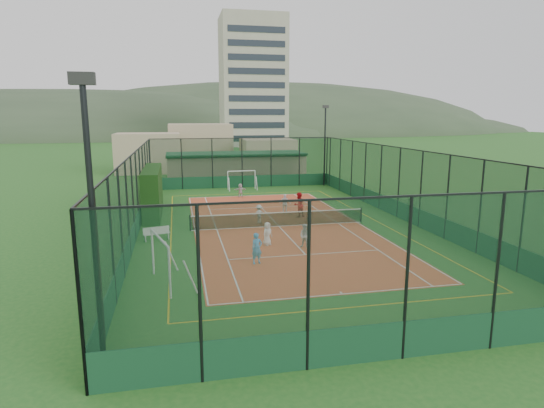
% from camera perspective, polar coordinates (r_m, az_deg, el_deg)
% --- Properties ---
extents(ground, '(300.00, 300.00, 0.00)m').
position_cam_1_polar(ground, '(30.13, 0.87, -2.82)').
color(ground, '#205E20').
rests_on(ground, ground).
extents(court_slab, '(11.17, 23.97, 0.01)m').
position_cam_1_polar(court_slab, '(30.13, 0.87, -2.82)').
color(court_slab, '#C6542C').
rests_on(court_slab, ground).
extents(tennis_net, '(11.67, 0.12, 1.06)m').
position_cam_1_polar(tennis_net, '(30.00, 0.88, -1.84)').
color(tennis_net, black).
rests_on(tennis_net, ground).
extents(perimeter_fence, '(18.12, 34.12, 5.00)m').
position_cam_1_polar(perimeter_fence, '(29.63, 0.89, 1.87)').
color(perimeter_fence, '#113421').
rests_on(perimeter_fence, ground).
extents(floodlight_sw, '(0.60, 0.26, 8.25)m').
position_cam_1_polar(floodlight_sw, '(12.51, -21.39, -4.10)').
color(floodlight_sw, black).
rests_on(floodlight_sw, ground).
extents(floodlight_ne, '(0.60, 0.26, 8.25)m').
position_cam_1_polar(floodlight_ne, '(47.67, 6.64, 7.26)').
color(floodlight_ne, black).
rests_on(floodlight_ne, ground).
extents(clubhouse, '(15.20, 7.20, 3.15)m').
position_cam_1_polar(clubhouse, '(51.25, -4.55, 4.69)').
color(clubhouse, tan).
rests_on(clubhouse, ground).
extents(apartment_tower, '(15.00, 12.00, 30.00)m').
position_cam_1_polar(apartment_tower, '(112.32, -2.44, 15.02)').
color(apartment_tower, beige).
rests_on(apartment_tower, ground).
extents(distant_hills, '(200.00, 60.00, 24.00)m').
position_cam_1_polar(distant_hills, '(178.79, -9.88, 8.59)').
color(distant_hills, '#384C33').
rests_on(distant_hills, ground).
extents(hedge_left, '(1.17, 7.82, 3.42)m').
position_cam_1_polar(hedge_left, '(34.67, -14.75, 1.54)').
color(hedge_left, black).
rests_on(hedge_left, ground).
extents(white_bench, '(1.59, 0.80, 0.86)m').
position_cam_1_polar(white_bench, '(27.62, -14.30, -3.54)').
color(white_bench, white).
rests_on(white_bench, ground).
extents(futsal_goal_near, '(3.42, 1.74, 2.12)m').
position_cam_1_polar(futsal_goal_near, '(20.19, -13.81, -7.06)').
color(futsal_goal_near, white).
rests_on(futsal_goal_near, ground).
extents(futsal_goal_far, '(2.87, 0.96, 1.83)m').
position_cam_1_polar(futsal_goal_far, '(45.17, -3.84, 3.00)').
color(futsal_goal_far, white).
rests_on(futsal_goal_far, ground).
extents(child_near_left, '(0.77, 0.72, 1.33)m').
position_cam_1_polar(child_near_left, '(25.65, -0.58, -3.75)').
color(child_near_left, white).
rests_on(child_near_left, court_slab).
extents(child_near_mid, '(0.65, 0.52, 1.56)m').
position_cam_1_polar(child_near_mid, '(22.51, -1.91, -5.58)').
color(child_near_mid, '#53A7EC').
rests_on(child_near_mid, court_slab).
extents(child_near_right, '(0.83, 0.81, 1.35)m').
position_cam_1_polar(child_near_right, '(25.18, 4.19, -4.04)').
color(child_near_right, silver).
rests_on(child_near_right, court_slab).
extents(child_far_left, '(0.86, 0.54, 1.27)m').
position_cam_1_polar(child_far_left, '(30.91, -1.65, -1.25)').
color(child_far_left, silver).
rests_on(child_far_left, court_slab).
extents(child_far_right, '(0.93, 0.64, 1.47)m').
position_cam_1_polar(child_far_right, '(33.90, 1.65, 0.03)').
color(child_far_right, white).
rests_on(child_far_right, court_slab).
extents(child_far_back, '(1.18, 0.48, 1.23)m').
position_cam_1_polar(child_far_back, '(40.85, -3.99, 1.73)').
color(child_far_back, silver).
rests_on(child_far_back, court_slab).
extents(coach, '(1.09, 1.02, 1.80)m').
position_cam_1_polar(coach, '(32.74, 3.37, -0.09)').
color(coach, '#B4131A').
rests_on(coach, court_slab).
extents(tennis_balls, '(5.33, 1.51, 0.07)m').
position_cam_1_polar(tennis_balls, '(31.58, 1.54, -2.10)').
color(tennis_balls, '#CCE033').
rests_on(tennis_balls, court_slab).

